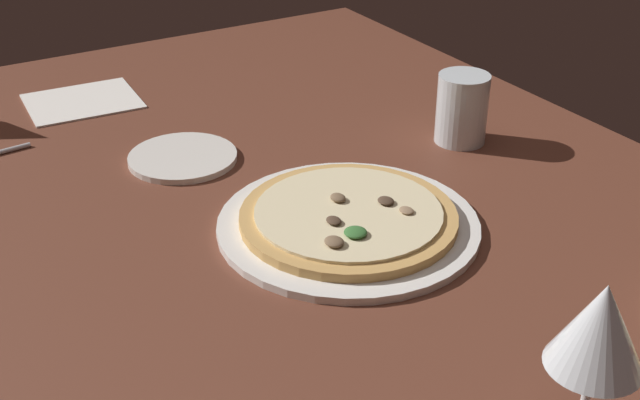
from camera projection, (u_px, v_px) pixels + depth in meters
The scene contains 6 objects.
dining_table at pixel (293, 227), 107.85cm from camera, with size 150.00×110.00×4.00cm, color brown.
pizza_main at pixel (348, 220), 103.12cm from camera, with size 32.57×32.57×3.39cm.
wine_glass_far at pixel (599, 331), 67.56cm from camera, with size 8.21×8.21×15.89cm.
water_glass at pixel (462, 112), 123.78cm from camera, with size 7.64×7.64×10.47cm.
side_plate at pixel (183, 157), 120.05cm from camera, with size 15.61×15.61×0.90cm, color silver.
paper_menu at pixel (82, 101), 139.29cm from camera, with size 14.94×17.77×0.30cm, color white.
Camera 1 is at (-81.44, 44.05, 57.53)cm, focal length 46.93 mm.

